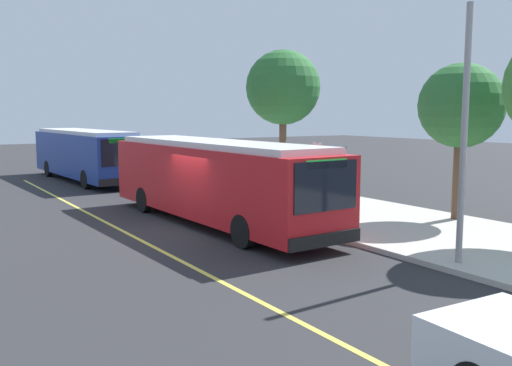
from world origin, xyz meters
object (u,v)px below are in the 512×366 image
transit_bus_main (214,178)px  transit_bus_second (85,153)px  route_sign_post (317,171)px  pedestrian_commuter (275,186)px  waiting_bench (306,194)px

transit_bus_main → transit_bus_second: size_ratio=1.02×
route_sign_post → pedestrian_commuter: (-2.84, 0.23, -0.84)m
transit_bus_main → route_sign_post: 3.66m
transit_bus_second → waiting_bench: bearing=17.9°
route_sign_post → transit_bus_main: bearing=-136.5°
waiting_bench → transit_bus_main: bearing=-83.4°
waiting_bench → route_sign_post: route_sign_post is taller
pedestrian_commuter → waiting_bench: bearing=100.2°
transit_bus_main → transit_bus_second: 15.27m
transit_bus_main → pedestrian_commuter: bearing=94.3°
waiting_bench → pedestrian_commuter: pedestrian_commuter is taller
waiting_bench → route_sign_post: 3.99m
waiting_bench → route_sign_post: size_ratio=0.57×
waiting_bench → pedestrian_commuter: bearing=-79.8°
transit_bus_main → route_sign_post: same height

